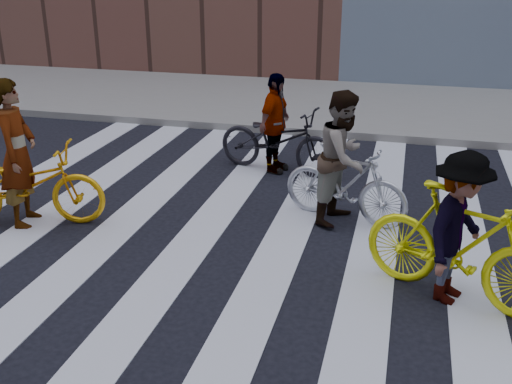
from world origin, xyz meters
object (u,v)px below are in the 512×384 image
at_px(bike_yellow_left, 26,185).
at_px(rider_right, 458,229).
at_px(bike_silver_mid, 345,184).
at_px(bike_yellow_right, 461,246).
at_px(rider_mid, 343,157).
at_px(bike_dark_rear, 278,140).
at_px(rider_left, 17,153).
at_px(rider_rear, 275,124).

bearing_deg(bike_yellow_left, rider_right, -111.40).
relative_size(bike_silver_mid, rider_right, 1.08).
distance_m(bike_yellow_left, bike_yellow_right, 5.45).
height_order(bike_silver_mid, rider_mid, rider_mid).
bearing_deg(bike_dark_rear, bike_yellow_right, -129.72).
distance_m(rider_left, rider_mid, 4.22).
xyz_separation_m(bike_yellow_left, rider_mid, (4.01, 1.15, 0.35)).
height_order(bike_yellow_right, rider_rear, rider_rear).
bearing_deg(rider_mid, bike_dark_rear, 53.45).
xyz_separation_m(rider_left, rider_rear, (2.76, 2.83, -0.16)).
relative_size(bike_yellow_left, bike_dark_rear, 1.00).
bearing_deg(bike_dark_rear, rider_mid, -131.13).
bearing_deg(bike_yellow_right, rider_left, 107.36).
xyz_separation_m(bike_silver_mid, bike_dark_rear, (-1.30, 1.69, 0.02)).
relative_size(rider_right, rider_rear, 0.99).
bearing_deg(rider_mid, rider_right, -124.84).
relative_size(rider_left, rider_rear, 1.20).
distance_m(bike_yellow_right, rider_mid, 2.24).
bearing_deg(bike_dark_rear, rider_left, 147.61).
height_order(bike_yellow_left, rider_right, rider_right).
bearing_deg(bike_yellow_right, bike_dark_rear, 61.31).
bearing_deg(rider_left, bike_dark_rear, -60.01).
distance_m(rider_right, rider_rear, 4.32).
relative_size(bike_yellow_left, rider_right, 1.28).
bearing_deg(bike_silver_mid, bike_dark_rear, 54.53).
height_order(bike_dark_rear, rider_mid, rider_mid).
relative_size(bike_yellow_left, bike_yellow_right, 1.00).
bearing_deg(rider_rear, bike_silver_mid, -128.99).
bearing_deg(rider_left, rider_right, -111.34).
distance_m(bike_dark_rear, rider_left, 4.01).
height_order(bike_dark_rear, rider_right, rider_right).
relative_size(bike_yellow_right, bike_dark_rear, 0.99).
xyz_separation_m(bike_silver_mid, rider_rear, (-1.35, 1.69, 0.29)).
bearing_deg(bike_dark_rear, rider_rear, 102.40).
bearing_deg(rider_rear, bike_yellow_right, -129.20).
distance_m(bike_dark_rear, rider_rear, 0.28).
bearing_deg(bike_yellow_left, rider_mid, -89.25).
distance_m(bike_yellow_right, bike_dark_rear, 4.32).
distance_m(rider_mid, rider_rear, 2.13).
height_order(bike_dark_rear, rider_rear, rider_rear).
bearing_deg(bike_yellow_right, rider_mid, 62.63).
distance_m(bike_yellow_left, rider_rear, 3.93).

